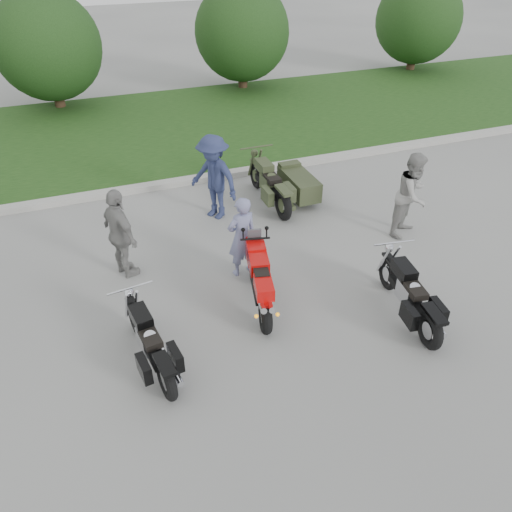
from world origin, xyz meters
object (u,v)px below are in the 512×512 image
object	(u,v)px
person_stripe	(242,237)
person_denim	(214,178)
person_back	(121,234)
person_grey	(412,195)
cruiser_sidecar	(287,185)
cruiser_right	(411,298)
sportbike_red	(260,281)
cruiser_left	(151,346)

from	to	relation	value
person_stripe	person_denim	world-z (taller)	person_denim
person_stripe	person_back	bearing A→B (deg)	-29.47
person_grey	person_back	bearing A→B (deg)	142.91
person_stripe	person_denim	xyz separation A→B (m)	(0.17, 2.34, 0.16)
cruiser_sidecar	person_grey	world-z (taller)	person_grey
cruiser_right	person_stripe	xyz separation A→B (m)	(-2.24, 2.29, 0.38)
sportbike_red	cruiser_right	xyz separation A→B (m)	(2.29, -1.22, -0.12)
sportbike_red	cruiser_sidecar	world-z (taller)	sportbike_red
person_grey	person_denim	world-z (taller)	person_denim
cruiser_right	person_denim	world-z (taller)	person_denim
person_stripe	person_denim	size ratio (longest dim) A/B	0.84
cruiser_left	cruiser_right	bearing A→B (deg)	-13.54
sportbike_red	cruiser_sidecar	xyz separation A→B (m)	(2.06, 3.49, -0.12)
sportbike_red	person_grey	bearing A→B (deg)	30.68
sportbike_red	cruiser_right	world-z (taller)	sportbike_red
cruiser_left	person_stripe	size ratio (longest dim) A/B	1.29
cruiser_left	person_grey	bearing A→B (deg)	10.66
cruiser_sidecar	person_denim	bearing A→B (deg)	-177.76
sportbike_red	person_grey	distance (m)	4.15
cruiser_left	cruiser_sidecar	world-z (taller)	cruiser_sidecar
cruiser_right	cruiser_left	bearing A→B (deg)	-177.26
person_stripe	person_grey	world-z (taller)	person_grey
cruiser_sidecar	person_grey	size ratio (longest dim) A/B	1.32
cruiser_sidecar	person_denim	size ratio (longest dim) A/B	1.25
person_grey	person_back	distance (m)	6.06
cruiser_sidecar	cruiser_left	bearing A→B (deg)	-134.12
person_back	cruiser_sidecar	bearing A→B (deg)	-90.30
cruiser_left	cruiser_sidecar	bearing A→B (deg)	38.22
person_stripe	person_grey	bearing A→B (deg)	172.60
cruiser_left	cruiser_right	world-z (taller)	cruiser_right
cruiser_right	person_grey	world-z (taller)	person_grey
sportbike_red	cruiser_left	xyz separation A→B (m)	(-2.07, -0.76, -0.14)
cruiser_sidecar	person_denim	world-z (taller)	person_denim
cruiser_sidecar	person_stripe	bearing A→B (deg)	-129.76
person_back	person_denim	bearing A→B (deg)	-77.49
sportbike_red	person_back	distance (m)	2.80
person_stripe	person_back	xyz separation A→B (m)	(-2.13, 0.77, 0.08)
sportbike_red	person_grey	world-z (taller)	person_grey
person_denim	person_grey	bearing A→B (deg)	26.61
person_denim	person_back	distance (m)	2.78
cruiser_left	person_grey	xyz separation A→B (m)	(6.02, 1.98, 0.51)
sportbike_red	cruiser_right	distance (m)	2.60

